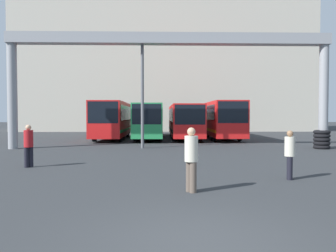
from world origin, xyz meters
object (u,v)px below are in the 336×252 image
object	(u,v)px
pedestrian_mid_right	(29,145)
lamp_post	(142,85)
bus_slot_0	(113,118)
bus_slot_3	(219,118)
tire_stack	(322,139)
pedestrian_far_center	(290,153)
bus_slot_2	(184,119)
pedestrian_near_left	(191,158)
bus_slot_1	(149,119)

from	to	relation	value
pedestrian_mid_right	lamp_post	xyz separation A→B (m)	(4.30, 7.76, 3.18)
bus_slot_0	bus_slot_3	world-z (taller)	bus_slot_3
pedestrian_mid_right	tire_stack	distance (m)	17.45
bus_slot_3	tire_stack	distance (m)	11.02
pedestrian_mid_right	bus_slot_0	bearing A→B (deg)	50.68
bus_slot_3	pedestrian_far_center	bearing A→B (deg)	-93.54
bus_slot_2	bus_slot_3	size ratio (longest dim) A/B	1.02
bus_slot_3	pedestrian_mid_right	bearing A→B (deg)	-123.00
bus_slot_2	bus_slot_3	bearing A→B (deg)	-2.07
bus_slot_2	pedestrian_near_left	distance (m)	21.71
pedestrian_near_left	bus_slot_1	bearing A→B (deg)	-26.48
pedestrian_mid_right	pedestrian_far_center	bearing A→B (deg)	-51.32
bus_slot_0	pedestrian_near_left	size ratio (longest dim) A/B	5.52
bus_slot_0	lamp_post	xyz separation A→B (m)	(3.17, -8.43, 2.21)
bus_slot_1	pedestrian_near_left	world-z (taller)	bus_slot_1
bus_slot_1	bus_slot_2	xyz separation A→B (m)	(3.30, -0.31, -0.03)
pedestrian_mid_right	bus_slot_3	bearing A→B (deg)	21.67
bus_slot_0	bus_slot_1	bearing A→B (deg)	20.43
lamp_post	pedestrian_near_left	bearing A→B (deg)	-80.64
pedestrian_near_left	pedestrian_mid_right	world-z (taller)	pedestrian_near_left
bus_slot_2	pedestrian_near_left	size ratio (longest dim) A/B	6.53
bus_slot_3	bus_slot_2	bearing A→B (deg)	177.93
pedestrian_far_center	pedestrian_near_left	bearing A→B (deg)	134.61
pedestrian_mid_right	pedestrian_near_left	bearing A→B (deg)	-71.00
bus_slot_2	lamp_post	bearing A→B (deg)	-110.18
bus_slot_0	lamp_post	distance (m)	9.27
pedestrian_near_left	tire_stack	xyz separation A→B (m)	(9.57, 11.73, -0.36)
bus_slot_2	pedestrian_far_center	size ratio (longest dim) A/B	7.18
pedestrian_near_left	lamp_post	xyz separation A→B (m)	(-2.03, 12.30, 3.15)
bus_slot_3	tire_stack	xyz separation A→B (m)	(4.87, -9.80, -1.32)
bus_slot_0	bus_slot_2	size ratio (longest dim) A/B	0.85
pedestrian_near_left	pedestrian_far_center	distance (m)	3.89
pedestrian_far_center	bus_slot_0	bearing A→B (deg)	42.74
bus_slot_2	pedestrian_far_center	distance (m)	20.05
lamp_post	bus_slot_1	bearing A→B (deg)	89.21
pedestrian_near_left	pedestrian_far_center	size ratio (longest dim) A/B	1.10
bus_slot_1	lamp_post	distance (m)	9.93
bus_slot_0	bus_slot_1	xyz separation A→B (m)	(3.30, 1.23, -0.10)
bus_slot_3	pedestrian_far_center	size ratio (longest dim) A/B	7.04
lamp_post	pedestrian_far_center	bearing A→B (deg)	-62.48
bus_slot_1	tire_stack	size ratio (longest dim) A/B	10.41
bus_slot_2	tire_stack	xyz separation A→B (m)	(8.17, -9.91, -1.17)
bus_slot_0	tire_stack	size ratio (longest dim) A/B	8.36
bus_slot_3	lamp_post	bearing A→B (deg)	-126.14
bus_slot_2	pedestrian_mid_right	world-z (taller)	bus_slot_2
bus_slot_2	lamp_post	size ratio (longest dim) A/B	1.58
tire_stack	pedestrian_near_left	bearing A→B (deg)	-129.21
pedestrian_near_left	tire_stack	world-z (taller)	pedestrian_near_left
lamp_post	pedestrian_mid_right	bearing A→B (deg)	-118.96
bus_slot_0	pedestrian_near_left	world-z (taller)	bus_slot_0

